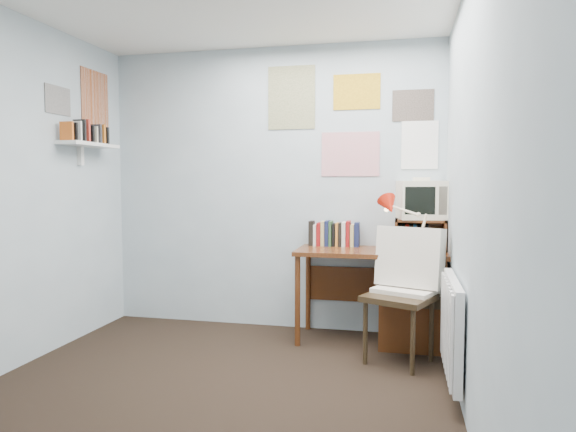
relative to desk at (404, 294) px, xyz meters
The scene contains 13 objects.
ground 1.93m from the desk, 128.37° to the right, with size 3.50×3.50×0.00m, color black.
back_wall 1.47m from the desk, 167.00° to the left, with size 3.00×0.02×2.50m, color #B1C2CA.
right_wall 1.74m from the desk, 77.48° to the right, with size 0.02×3.50×2.50m, color #B1C2CA.
desk is the anchor object (origin of this frame).
desk_chair 0.46m from the desk, 94.77° to the right, with size 0.49×0.47×0.95m, color black.
desk_lamp 0.62m from the desk, 56.36° to the right, with size 0.28×0.24×0.41m, color red.
tv_riser 0.51m from the desk, 42.96° to the left, with size 0.40×0.30×0.25m, color #5C2E15.
crt_tv 0.79m from the desk, 46.80° to the left, with size 0.36×0.33×0.34m, color beige.
book_row 0.71m from the desk, 160.58° to the left, with size 0.60×0.14×0.22m, color #5C2E15.
radiator 0.97m from the desk, 72.76° to the right, with size 0.09×0.80×0.60m, color white.
wall_shelf 2.87m from the desk, behind, with size 0.20×0.62×0.24m, color white.
posters_back 1.54m from the desk, 150.72° to the left, with size 1.20×0.01×0.90m, color white.
posters_left 3.13m from the desk, behind, with size 0.01×0.70×0.60m, color white.
Camera 1 is at (1.15, -2.71, 1.33)m, focal length 32.00 mm.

